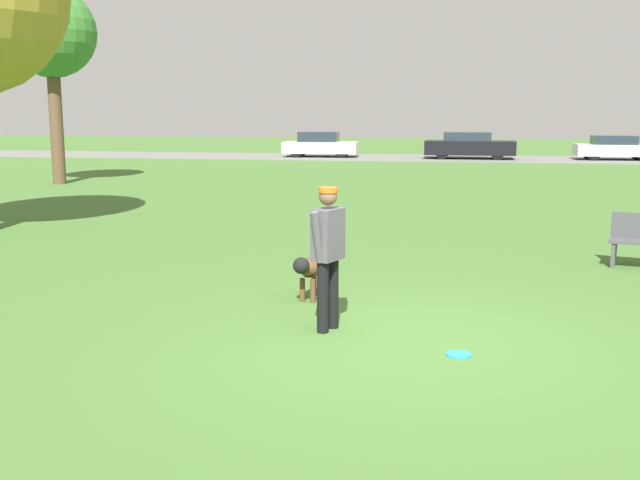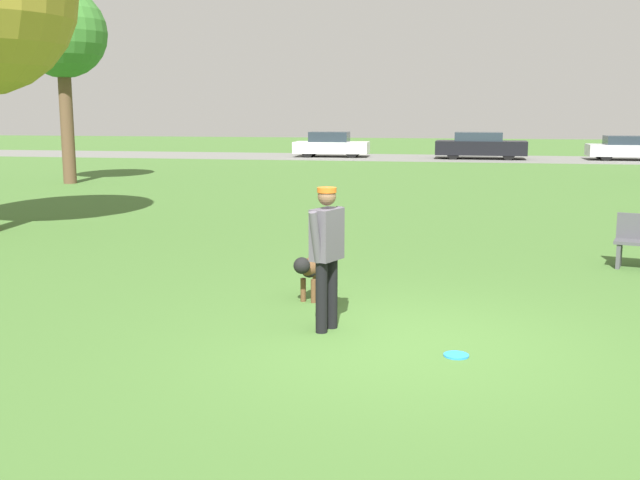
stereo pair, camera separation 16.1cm
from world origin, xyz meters
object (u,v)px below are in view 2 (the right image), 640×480
dog (312,268)px  tree_far_left (62,35)px  person (327,248)px  parked_car_white (331,145)px  frisbee (456,355)px  parked_car_black (480,146)px  parked_car_silver (628,148)px

dog → tree_far_left: bearing=-126.8°
person → dog: size_ratio=1.63×
tree_far_left → parked_car_white: size_ratio=1.62×
dog → parked_car_white: (-5.19, 29.86, 0.23)m
frisbee → parked_car_black: 31.61m
tree_far_left → person: bearing=-52.4°
tree_far_left → parked_car_white: tree_far_left is taller
tree_far_left → parked_car_black: tree_far_left is taller
parked_car_white → tree_far_left: bearing=-112.6°
parked_car_white → parked_car_silver: parked_car_white is taller
tree_far_left → parked_car_silver: (20.87, 16.18, -4.24)m
person → dog: person is taller
dog → parked_car_silver: size_ratio=0.25×
tree_far_left → parked_car_white: bearing=69.4°
tree_far_left → frisbee: bearing=-50.3°
tree_far_left → parked_car_silver: bearing=37.8°
frisbee → parked_car_white: 32.57m
frisbee → parked_car_black: parked_car_black is taller
parked_car_silver → person: bearing=-107.0°
tree_far_left → parked_car_silver: 26.74m
parked_car_silver → parked_car_black: bearing=-177.6°
dog → parked_car_white: 30.31m
parked_car_black → frisbee: bearing=-90.1°
parked_car_silver → tree_far_left: bearing=-142.8°
dog → tree_far_left: tree_far_left is taller
tree_far_left → parked_car_silver: tree_far_left is taller
frisbee → tree_far_left: (-13.09, 15.79, 4.83)m
person → parked_car_silver: (9.22, 31.32, -0.34)m
dog → parked_car_silver: 31.55m
frisbee → person: bearing=156.1°
dog → parked_car_white: parked_car_white is taller
person → tree_far_left: bearing=59.2°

